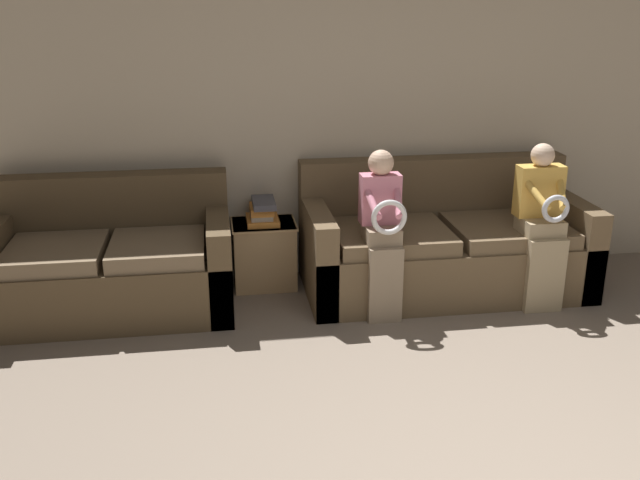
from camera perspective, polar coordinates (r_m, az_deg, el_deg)
The scene contains 7 objects.
wall_back at distance 5.63m, azimuth 4.34°, elevation 10.07°, with size 7.51×0.06×2.55m.
couch_main at distance 5.52m, azimuth 9.77°, elevation -0.48°, with size 2.11×0.97×0.95m.
couch_side at distance 5.28m, azimuth -16.33°, elevation -1.96°, with size 1.68×0.91×0.92m.
child_left_seated at distance 4.88m, azimuth 5.01°, elevation 1.08°, with size 0.28×0.38×1.16m.
child_right_seated at distance 5.28m, azimuth 17.33°, elevation 1.49°, with size 0.33×0.37×1.17m.
side_shelf at distance 5.51m, azimuth -4.48°, elevation -1.05°, with size 0.49×0.41×0.51m.
book_stack at distance 5.41m, azimuth -4.63°, elevation 2.24°, with size 0.24×0.32×0.19m.
Camera 1 is at (-1.25, -2.10, 2.16)m, focal length 40.00 mm.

